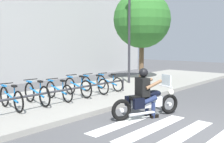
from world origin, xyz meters
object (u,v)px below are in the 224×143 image
Objects in this scene: rider at (145,89)px; bicycle_7 at (109,82)px; motorcycle at (147,102)px; bicycle_3 at (37,93)px; street_lamp at (129,30)px; bicycle_2 at (11,98)px; bike_rack at (59,92)px; bicycle_6 at (94,85)px; tree_near_rack at (142,20)px; bicycle_4 at (59,91)px; bicycle_5 at (78,87)px.

rider reaches higher than bicycle_7.
bicycle_3 is at bearing 115.56° from motorcycle.
bicycle_2 is at bearing -174.41° from street_lamp.
bicycle_6 is at bearing 14.21° from bike_rack.
bicycle_6 is at bearing -179.96° from bicycle_7.
street_lamp is at bearing 11.73° from bicycle_6.
street_lamp is 0.92× the size of tree_near_rack.
bicycle_3 is at bearing -179.97° from bicycle_7.
bicycle_4 is at bearing 101.49° from motorcycle.
bicycle_3 is 1.03× the size of bicycle_7.
tree_near_rack is (3.91, 1.05, 2.91)m from bicycle_7.
street_lamp is (4.30, 3.80, 1.94)m from rider.
bicycle_2 is 1.02× the size of bicycle_7.
tree_near_rack is at bearing 12.35° from bicycle_6.
bicycle_3 is at bearing 114.74° from rider.
rider is 0.86× the size of bicycle_5.
rider is 3.18m from bicycle_5.
motorcycle reaches higher than bicycle_6.
bicycle_7 is at bearing 0.01° from bicycle_2.
street_lamp reaches higher than bicycle_2.
rider is at bearing -95.43° from bicycle_5.
bicycle_5 is (0.88, -0.00, 0.02)m from bicycle_4.
bike_rack is (-1.01, 2.60, -0.23)m from rider.
bicycle_2 is 8.85m from tree_near_rack.
bicycle_5 is at bearing -0.09° from bicycle_4.
tree_near_rack reaches higher than bicycle_2.
bicycle_6 is at bearing 0.02° from bicycle_3.
bicycle_2 is 0.36× the size of street_lamp.
bicycle_4 is at bearing 179.99° from bicycle_6.
tree_near_rack reaches higher than bicycle_5.
bike_rack is (1.31, -0.55, 0.08)m from bicycle_2.
tree_near_rack is at bearing 7.21° from bicycle_2.
street_lamp is at bearing 7.57° from bicycle_4.
bike_rack is 1.47× the size of street_lamp.
bicycle_6 is at bearing -0.01° from bicycle_4.
bicycle_4 is at bearing -170.90° from tree_near_rack.
bicycle_2 is 0.98× the size of bicycle_6.
bicycle_7 is (0.88, 0.00, -0.01)m from bicycle_6.
bicycle_4 is 5.41m from street_lamp.
bicycle_2 is 0.24× the size of bike_rack.
rider is 0.87× the size of bicycle_2.
tree_near_rack is (6.54, 1.05, 2.90)m from bicycle_4.
bicycle_7 is (2.05, 3.15, -0.33)m from rider.
bicycle_7 is (1.98, 3.19, 0.03)m from motorcycle.
bicycle_6 is at bearing 0.01° from bicycle_2.
motorcycle reaches higher than bicycle_4.
bicycle_4 is 2.63m from bicycle_7.
bicycle_6 is at bearing -167.65° from tree_near_rack.
rider is at bearing -79.65° from bicycle_4.
rider is at bearing -53.56° from bicycle_2.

